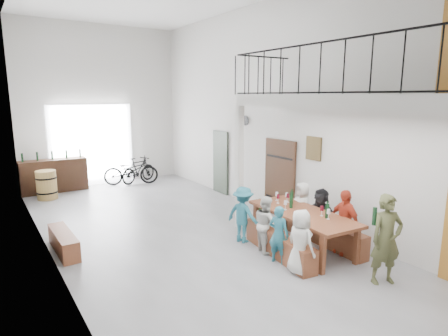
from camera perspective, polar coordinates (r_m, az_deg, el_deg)
floor at (r=8.83m, az=-6.39°, el=-9.65°), size 12.00×12.00×0.00m
room_walls at (r=8.28m, az=-6.92°, el=14.05°), size 12.00×12.00×12.00m
gateway_portal at (r=13.83m, az=-19.46°, el=3.27°), size 2.80×0.08×2.80m
right_wall_decor at (r=8.59m, az=15.65°, el=1.47°), size 0.07×8.28×5.07m
balcony at (r=7.13m, az=20.06°, el=9.23°), size 1.52×5.62×4.00m
tasting_table at (r=7.79m, az=11.84°, el=-7.14°), size 1.21×2.52×0.79m
bench_inner at (r=7.56m, az=8.33°, el=-11.42°), size 0.64×2.07×0.47m
bench_wall at (r=8.30m, az=14.93°, el=-9.51°), size 0.42×2.17×0.50m
tableware at (r=7.96m, az=11.15°, el=-5.12°), size 0.53×1.59×0.35m
side_bench at (r=8.31m, az=-23.26°, el=-10.33°), size 0.34×1.46×0.41m
oak_barrel at (r=12.56m, az=-25.41°, el=-2.34°), size 0.60×0.60×0.88m
serving_counter at (r=13.42m, az=-24.49°, el=-1.06°), size 2.03×0.58×1.07m
counter_bottles at (r=13.30m, az=-24.72°, el=1.78°), size 1.78×0.12×0.28m
guest_left_a at (r=6.78m, az=11.56°, el=-10.99°), size 0.39×0.58×1.17m
guest_left_b at (r=7.15m, az=8.33°, el=-10.00°), size 0.39×0.47×1.11m
guest_left_c at (r=7.63m, az=6.41°, el=-8.45°), size 0.58×0.66×1.14m
guest_left_d at (r=8.04m, az=2.92°, el=-7.09°), size 0.67×0.88×1.21m
guest_right_a at (r=7.81m, az=17.81°, el=-7.83°), size 0.41×0.80×1.30m
guest_right_b at (r=8.32m, az=14.46°, el=-6.96°), size 0.37×1.09×1.17m
guest_right_c at (r=8.65m, az=11.78°, el=-6.05°), size 0.52×0.67×1.20m
host_standing at (r=6.83m, az=23.50°, el=-9.95°), size 0.65×0.55×1.53m
potted_plant at (r=10.24m, az=5.23°, el=-5.51°), size 0.45×0.42×0.40m
bicycle_near at (r=13.62m, az=-13.98°, el=-0.41°), size 1.98×1.21×0.98m
bicycle_far at (r=13.85m, az=-12.90°, el=-0.28°), size 1.60×1.00×0.93m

